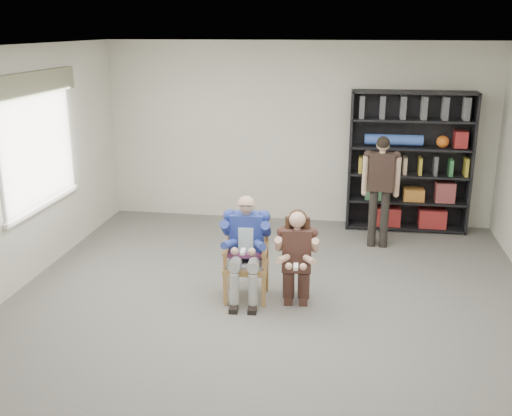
% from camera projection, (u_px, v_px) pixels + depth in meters
% --- Properties ---
extents(room_shell, '(6.00, 7.00, 2.80)m').
position_uv_depth(room_shell, '(266.00, 193.00, 5.98)').
color(room_shell, beige).
rests_on(room_shell, ground).
extents(floor, '(6.00, 7.00, 0.01)m').
position_uv_depth(floor, '(266.00, 319.00, 6.39)').
color(floor, '#5E5C57').
rests_on(floor, ground).
extents(window_left, '(0.16, 2.00, 1.75)m').
position_uv_depth(window_left, '(39.00, 143.00, 7.30)').
color(window_left, white).
rests_on(window_left, room_shell).
extents(armchair, '(0.58, 0.56, 0.94)m').
position_uv_depth(armchair, '(246.00, 260.00, 6.76)').
color(armchair, '#AF774A').
rests_on(armchair, floor).
extents(seated_man, '(0.57, 0.76, 1.22)m').
position_uv_depth(seated_man, '(246.00, 248.00, 6.72)').
color(seated_man, navy).
rests_on(seated_man, floor).
extents(kneeling_woman, '(0.51, 0.78, 1.11)m').
position_uv_depth(kneeling_woman, '(297.00, 259.00, 6.53)').
color(kneeling_woman, '#331F19').
rests_on(kneeling_woman, floor).
extents(bookshelf, '(1.80, 0.38, 2.10)m').
position_uv_depth(bookshelf, '(409.00, 162.00, 8.94)').
color(bookshelf, black).
rests_on(bookshelf, floor).
extents(standing_man, '(0.50, 0.30, 1.58)m').
position_uv_depth(standing_man, '(380.00, 192.00, 8.28)').
color(standing_man, black).
rests_on(standing_man, floor).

